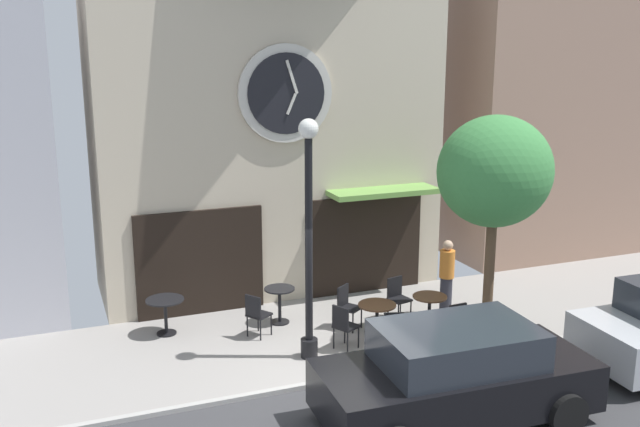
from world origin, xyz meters
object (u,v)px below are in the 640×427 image
at_px(cafe_table_near_door, 377,314).
at_px(parked_car_black, 455,375).
at_px(cafe_chair_corner, 256,312).
at_px(cafe_chair_mid_row, 454,321).
at_px(pedestrian_orange, 447,277).
at_px(cafe_chair_curbside, 397,295).
at_px(cafe_table_center_left, 165,308).
at_px(cafe_table_center, 280,299).
at_px(street_tree, 495,173).
at_px(cafe_table_center_right, 429,306).
at_px(cafe_chair_near_lamp, 344,324).
at_px(street_lamp, 309,241).
at_px(cafe_chair_by_entrance, 393,329).
at_px(cafe_chair_left_end, 347,304).

relative_size(cafe_table_near_door, parked_car_black, 0.17).
bearing_deg(cafe_chair_corner, cafe_chair_mid_row, -27.77).
distance_m(cafe_chair_corner, pedestrian_orange, 4.18).
distance_m(cafe_chair_corner, cafe_chair_curbside, 3.08).
xyz_separation_m(cafe_table_center_left, cafe_table_center, (2.33, -0.27, -0.03)).
bearing_deg(cafe_chair_curbside, pedestrian_orange, -9.94).
bearing_deg(cafe_chair_curbside, street_tree, -56.63).
bearing_deg(cafe_table_center_right, cafe_table_center_left, 160.65).
bearing_deg(cafe_chair_near_lamp, cafe_table_center_left, 146.66).
height_order(cafe_table_center, cafe_chair_near_lamp, cafe_chair_near_lamp).
bearing_deg(street_lamp, cafe_chair_mid_row, -11.39).
xyz_separation_m(cafe_table_center, cafe_table_center_right, (2.72, -1.50, 0.01)).
bearing_deg(cafe_table_center, cafe_chair_curbside, -15.74).
bearing_deg(cafe_chair_by_entrance, cafe_table_center_right, 32.99).
bearing_deg(cafe_table_center_left, cafe_table_center, -6.66).
distance_m(street_lamp, cafe_chair_corner, 2.25).
height_order(cafe_table_center_left, cafe_chair_corner, cafe_chair_corner).
relative_size(cafe_chair_by_entrance, pedestrian_orange, 0.54).
xyz_separation_m(street_tree, cafe_chair_near_lamp, (-2.80, 0.62, -2.86)).
bearing_deg(cafe_table_near_door, street_tree, -23.30).
xyz_separation_m(street_tree, parked_car_black, (-2.22, -2.41, -2.62)).
bearing_deg(cafe_chair_near_lamp, street_lamp, -174.58).
xyz_separation_m(cafe_table_near_door, cafe_chair_near_lamp, (-0.82, -0.23, -0.01)).
bearing_deg(cafe_chair_by_entrance, street_tree, -1.17).
bearing_deg(cafe_chair_near_lamp, cafe_table_center, 112.44).
relative_size(cafe_chair_left_end, parked_car_black, 0.21).
bearing_deg(cafe_table_center, cafe_chair_by_entrance, -57.59).
bearing_deg(parked_car_black, cafe_chair_mid_row, 58.44).
bearing_deg(street_tree, pedestrian_orange, 91.02).
bearing_deg(cafe_table_center_left, parked_car_black, -54.27).
xyz_separation_m(cafe_table_center_left, cafe_table_near_door, (3.86, -1.77, -0.01)).
bearing_deg(cafe_table_center_right, cafe_table_center, 151.11).
distance_m(cafe_chair_mid_row, pedestrian_orange, 1.69).
bearing_deg(cafe_chair_left_end, street_tree, -34.49).
bearing_deg(pedestrian_orange, parked_car_black, -119.32).
xyz_separation_m(cafe_table_near_door, cafe_chair_curbside, (0.88, 0.82, -0.01)).
bearing_deg(cafe_table_center, cafe_chair_left_end, -32.53).
relative_size(cafe_chair_by_entrance, cafe_chair_mid_row, 1.00).
distance_m(street_lamp, cafe_chair_by_entrance, 2.35).
height_order(cafe_chair_mid_row, parked_car_black, parked_car_black).
distance_m(cafe_table_center_right, cafe_chair_mid_row, 0.86).
relative_size(cafe_chair_by_entrance, cafe_chair_curbside, 1.00).
bearing_deg(cafe_chair_corner, cafe_chair_curbside, -2.42).
distance_m(cafe_chair_by_entrance, cafe_chair_mid_row, 1.31).
xyz_separation_m(cafe_table_center_right, cafe_chair_mid_row, (0.06, -0.86, 0.00)).
bearing_deg(street_lamp, cafe_chair_corner, 117.62).
xyz_separation_m(street_lamp, cafe_chair_left_end, (1.21, 1.03, -1.75)).
height_order(cafe_table_center, cafe_chair_mid_row, cafe_chair_mid_row).
distance_m(street_lamp, cafe_table_center_right, 3.26).
xyz_separation_m(cafe_table_near_door, cafe_table_center_right, (1.19, 0.00, -0.01)).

